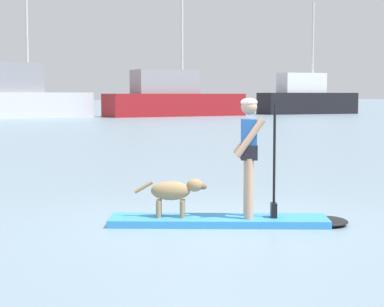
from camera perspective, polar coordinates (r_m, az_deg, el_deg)
ground_plane at (r=9.39m, az=2.24°, el=-5.98°), size 400.00×400.00×0.00m
paddleboard at (r=9.39m, az=3.62°, el=-5.68°), size 3.28×1.87×0.10m
person_paddler at (r=9.26m, az=4.90°, el=0.41°), size 0.68×0.59×1.64m
dog at (r=9.32m, az=-1.51°, el=-3.24°), size 0.96×0.46×0.53m
moored_boat_port at (r=53.46m, az=-14.43°, el=4.63°), size 10.74×3.71×10.88m
moored_boat_far_port at (r=55.32m, az=-1.63°, el=4.64°), size 12.03×4.46×10.98m
moored_boat_far_starboard at (r=62.60m, az=9.60°, el=4.61°), size 9.01×2.82×10.07m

